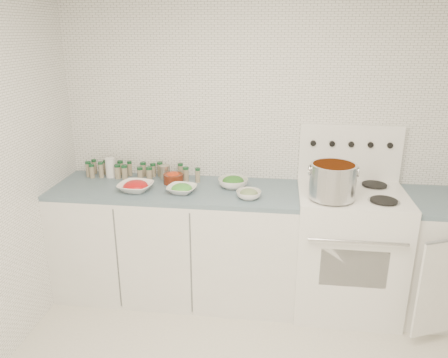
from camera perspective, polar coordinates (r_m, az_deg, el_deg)
room_walls at (r=1.89m, az=8.99°, el=4.16°), size 3.54×3.04×2.52m
counter_left at (r=3.50m, az=-6.18°, el=-8.10°), size 1.85×0.62×0.90m
stove at (r=3.43m, az=15.76°, el=-8.44°), size 0.76×0.70×1.36m
stock_pot at (r=3.03m, az=14.01°, el=-0.06°), size 0.33×0.31×0.24m
bowl_tomato at (r=3.29m, az=-11.46°, el=-0.96°), size 0.28×0.28×0.08m
bowl_snowpea at (r=3.20m, az=-5.53°, el=-1.28°), size 0.24×0.24×0.07m
bowl_broccoli at (r=3.29m, az=1.21°, el=-0.41°), size 0.29×0.29×0.09m
bowl_zucchini at (r=3.09m, az=3.25°, el=-1.97°), size 0.20×0.20×0.07m
bowl_pepper at (r=3.40m, az=-6.65°, el=0.17°), size 0.15×0.15×0.09m
salt_canister at (r=3.63m, az=-14.61°, el=1.46°), size 0.10×0.10×0.16m
tin_can at (r=3.52m, az=-7.75°, el=0.91°), size 0.08×0.08×0.11m
spice_cluster at (r=3.58m, az=-11.71°, el=1.10°), size 0.94×0.16×0.13m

